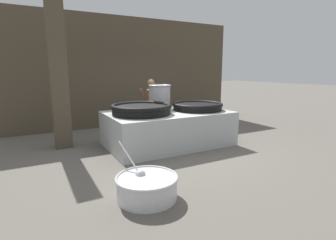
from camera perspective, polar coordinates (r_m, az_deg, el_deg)
name	(u,v)px	position (r m, az deg, el deg)	size (l,w,h in m)	color
ground_plane	(168,144)	(6.67, 0.00, -5.32)	(60.00, 60.00, 0.00)	#666059
back_wall	(127,72)	(9.08, -8.96, 10.25)	(8.01, 0.24, 3.57)	#4C4233
support_pillar	(58,73)	(6.70, -22.74, 9.38)	(0.37, 0.37, 3.57)	#4C4233
hearth_platform	(168,128)	(6.57, 0.00, -1.80)	(2.99, 1.81, 0.84)	#B2B7B7
giant_wok_near	(141,109)	(6.14, -5.80, 2.46)	(1.42, 1.42, 0.24)	black
giant_wok_far	(197,106)	(6.82, 6.43, 3.04)	(1.30, 1.30, 0.19)	black
stock_pot	(160,96)	(7.01, -1.81, 5.18)	(0.60, 0.60, 0.63)	#9E9EA3
cook	(151,105)	(7.62, -3.77, 3.36)	(0.38, 0.59, 1.60)	brown
prep_bowl_vegetables	(147,186)	(3.95, -4.63, -14.12)	(0.93, 1.18, 0.73)	silver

